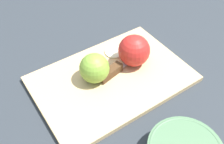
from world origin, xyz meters
name	(u,v)px	position (x,y,z in m)	size (l,w,h in m)	color
ground_plane	(112,81)	(0.00, 0.00, 0.00)	(4.00, 4.00, 0.00)	#282D33
cutting_board	(112,79)	(0.00, 0.00, 0.01)	(0.42, 0.29, 0.01)	tan
apple_half_left	(94,68)	(-0.04, 0.02, 0.05)	(0.08, 0.08, 0.08)	olive
apple_half_right	(134,50)	(0.08, 0.02, 0.06)	(0.09, 0.09, 0.09)	red
knife	(112,71)	(0.01, 0.01, 0.03)	(0.18, 0.06, 0.02)	silver
apple_slice	(114,52)	(0.06, 0.08, 0.02)	(0.06, 0.06, 0.00)	beige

